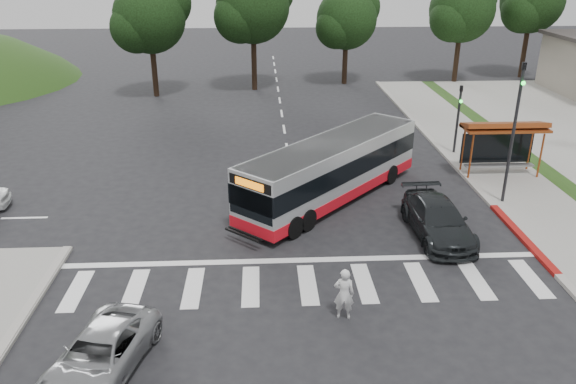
{
  "coord_description": "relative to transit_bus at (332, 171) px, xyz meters",
  "views": [
    {
      "loc": [
        -1.54,
        -21.78,
        10.67
      ],
      "look_at": [
        -0.47,
        -0.43,
        1.6
      ],
      "focal_mm": 35.0,
      "sensor_mm": 36.0,
      "label": 1
    }
  ],
  "objects": [
    {
      "name": "curb_east_red",
      "position": [
        7.27,
        -4.39,
        -1.35
      ],
      "size": [
        0.32,
        6.0,
        0.15
      ],
      "primitive_type": "cube",
      "color": "maroon",
      "rests_on": "ground"
    },
    {
      "name": "tree_north_a",
      "position": [
        -3.65,
        23.68,
        5.5
      ],
      "size": [
        6.6,
        6.15,
        10.17
      ],
      "color": "black",
      "rests_on": "ground"
    },
    {
      "name": "traffic_signal_ne_tall",
      "position": [
        7.87,
        -0.9,
        2.45
      ],
      "size": [
        0.18,
        0.37,
        6.5
      ],
      "color": "black",
      "rests_on": "ground"
    },
    {
      "name": "tree_ne_b",
      "position": [
        21.35,
        27.68,
        5.49
      ],
      "size": [
        6.16,
        5.74,
        10.02
      ],
      "color": "black",
      "rests_on": "ground"
    },
    {
      "name": "tree_north_c",
      "position": [
        -11.65,
        21.68,
        4.87
      ],
      "size": [
        6.16,
        5.74,
        9.3
      ],
      "color": "black",
      "rests_on": "ground"
    },
    {
      "name": "sidewalk_east",
      "position": [
        9.27,
        5.61,
        -1.37
      ],
      "size": [
        4.0,
        40.0,
        0.12
      ],
      "primitive_type": "cube",
      "color": "gray",
      "rests_on": "ground"
    },
    {
      "name": "silver_suv_south",
      "position": [
        -7.77,
        -11.57,
        -0.82
      ],
      "size": [
        3.01,
        4.72,
        1.21
      ],
      "primitive_type": "imported",
      "rotation": [
        0.0,
        0.0,
        -0.25
      ],
      "color": "#97999C",
      "rests_on": "ground"
    },
    {
      "name": "tree_north_b",
      "position": [
        4.34,
        25.67,
        4.23
      ],
      "size": [
        5.72,
        5.33,
        8.43
      ],
      "color": "black",
      "rests_on": "ground"
    },
    {
      "name": "bus_shelter",
      "position": [
        9.07,
        2.72,
        0.92
      ],
      "size": [
        4.2,
        1.6,
        2.86
      ],
      "color": "#903E18",
      "rests_on": "sidewalk_east"
    },
    {
      "name": "transit_bus",
      "position": [
        0.0,
        0.0,
        0.0
      ],
      "size": [
        9.23,
        9.76,
        2.85
      ],
      "primitive_type": null,
      "rotation": [
        0.0,
        0.0,
        -0.74
      ],
      "color": "#B8BBBD",
      "rests_on": "ground"
    },
    {
      "name": "crosswalk_ladder",
      "position": [
        -1.73,
        -7.39,
        -1.42
      ],
      "size": [
        18.0,
        2.6,
        0.01
      ],
      "primitive_type": "cube",
      "color": "silver",
      "rests_on": "ground"
    },
    {
      "name": "tree_ne_a",
      "position": [
        14.35,
        25.68,
        4.97
      ],
      "size": [
        6.16,
        5.74,
        9.3
      ],
      "color": "black",
      "rests_on": "parking_lot"
    },
    {
      "name": "dark_sedan",
      "position": [
        3.85,
        -3.93,
        -0.7
      ],
      "size": [
        2.24,
        5.09,
        1.45
      ],
      "primitive_type": "imported",
      "rotation": [
        0.0,
        0.0,
        0.04
      ],
      "color": "black",
      "rests_on": "ground"
    },
    {
      "name": "curb_east",
      "position": [
        7.27,
        5.61,
        -1.35
      ],
      "size": [
        0.3,
        40.0,
        0.15
      ],
      "primitive_type": "cube",
      "color": "#9E9991",
      "rests_on": "ground"
    },
    {
      "name": "pedestrian",
      "position": [
        -0.77,
        -9.37,
        -0.55
      ],
      "size": [
        0.7,
        0.51,
        1.76
      ],
      "primitive_type": "imported",
      "rotation": [
        0.0,
        0.0,
        2.99
      ],
      "color": "silver",
      "rests_on": "ground"
    },
    {
      "name": "traffic_signal_ne_short",
      "position": [
        7.87,
        6.1,
        1.05
      ],
      "size": [
        0.18,
        0.37,
        4.0
      ],
      "color": "black",
      "rests_on": "ground"
    },
    {
      "name": "ground",
      "position": [
        -1.73,
        -2.39,
        -1.43
      ],
      "size": [
        140.0,
        140.0,
        0.0
      ],
      "primitive_type": "plane",
      "color": "black",
      "rests_on": "ground"
    }
  ]
}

